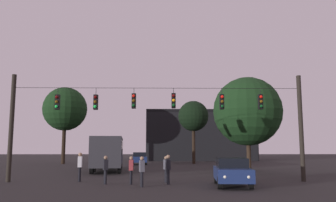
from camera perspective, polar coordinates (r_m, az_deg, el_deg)
name	(u,v)px	position (r m, az deg, el deg)	size (l,w,h in m)	color
ground_plane	(158,172)	(31.05, -1.60, -11.51)	(168.00, 168.00, 0.00)	black
overhead_signal_span	(157,118)	(22.00, -1.76, -2.72)	(18.54, 0.44, 6.71)	black
city_bus	(109,150)	(33.15, -9.71, -7.94)	(3.58, 11.19, 3.00)	#2D2D33
car_near_right	(232,171)	(19.84, 10.43, -11.26)	(2.19, 4.46, 1.52)	navy
car_far_left	(139,158)	(44.44, -4.70, -9.30)	(2.07, 4.43, 1.52)	navy
pedestrian_crossing_left	(168,168)	(20.36, 0.02, -10.86)	(0.29, 0.39, 1.68)	black
pedestrian_crossing_center	(142,170)	(19.10, -4.31, -11.17)	(0.33, 0.41, 1.62)	black
pedestrian_crossing_right	(105,168)	(20.77, -10.22, -10.78)	(0.36, 0.42, 1.62)	black
pedestrian_near_bus	(166,168)	(21.49, -0.34, -10.86)	(0.32, 0.41, 1.58)	black
pedestrian_trailing	(80,165)	(22.68, -14.24, -10.13)	(0.27, 0.38, 1.78)	black
pedestrian_far_side	(131,169)	(20.52, -6.06, -10.95)	(0.24, 0.36, 1.59)	black
corner_building	(198,136)	(61.71, 4.95, -5.76)	(17.78, 12.70, 8.22)	black
tree_left_silhouette	(65,109)	(48.19, -16.52, -1.28)	(5.79, 5.79, 10.10)	black
tree_behind_building	(193,116)	(46.47, 4.18, -2.54)	(4.04, 4.04, 8.30)	black
tree_right_far	(247,111)	(31.92, 12.89, -1.66)	(6.13, 6.13, 8.39)	#2D2116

